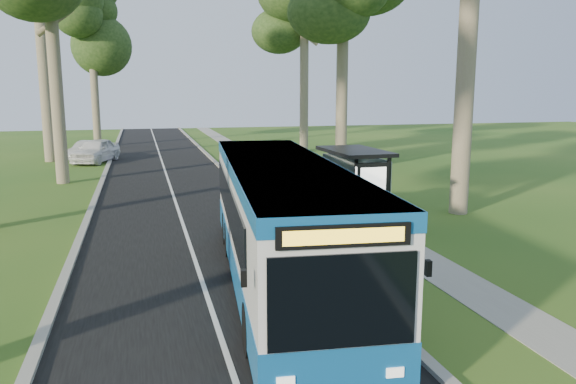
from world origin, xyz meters
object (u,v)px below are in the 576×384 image
at_px(bus_shelter, 363,174).
at_px(car_silver, 88,150).
at_px(litter_bin, 284,199).
at_px(bus_stop_sign, 352,217).
at_px(car_white, 96,151).
at_px(bus, 281,223).

relative_size(bus_shelter, car_silver, 0.83).
bearing_deg(litter_bin, bus_stop_sign, -93.58).
bearing_deg(bus_shelter, car_silver, 113.30).
bearing_deg(car_white, bus_stop_sign, -53.37).
bearing_deg(car_silver, litter_bin, -41.28).
relative_size(car_white, car_silver, 1.18).
height_order(bus_stop_sign, bus_shelter, bus_shelter).
height_order(bus, bus_shelter, bus).
bearing_deg(litter_bin, bus, -104.96).
relative_size(bus_shelter, litter_bin, 3.95).
bearing_deg(bus_shelter, bus_stop_sign, -116.84).
relative_size(litter_bin, car_white, 0.18).
bearing_deg(bus, litter_bin, 80.42).
relative_size(bus, litter_bin, 14.36).
bearing_deg(car_silver, bus_stop_sign, -49.74).
xyz_separation_m(car_white, car_silver, (-0.67, 1.86, -0.15)).
bearing_deg(bus_stop_sign, car_white, 86.35).
relative_size(bus_stop_sign, bus_shelter, 0.82).
height_order(bus, car_silver, bus).
bearing_deg(car_silver, bus, -53.12).
distance_m(bus_shelter, litter_bin, 4.87).
bearing_deg(bus_shelter, litter_bin, 110.88).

